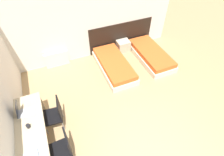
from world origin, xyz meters
name	(u,v)px	position (x,y,z in m)	size (l,w,h in m)	color
wall_back	(89,21)	(0.00, 4.25, 1.35)	(6.07, 0.05, 2.70)	silver
wall_left	(0,92)	(-2.56, 2.11, 1.35)	(0.05, 5.23, 2.70)	silver
headboard_panel	(121,36)	(1.16, 4.22, 0.52)	(2.45, 0.03, 1.04)	black
bed_near_window	(114,65)	(0.43, 3.19, 0.17)	(0.91, 1.98, 0.35)	beige
bed_near_door	(151,55)	(1.88, 3.19, 0.17)	(0.91, 1.98, 0.35)	beige
nightstand	(123,46)	(1.16, 4.00, 0.22)	(0.46, 0.37, 0.44)	beige
radiator	(57,59)	(-1.28, 4.13, 0.27)	(0.79, 0.12, 0.55)	silver
desk	(33,136)	(-2.23, 1.37, 0.58)	(0.61, 2.11, 0.74)	#C6B28E
chair_near_laptop	(55,114)	(-1.71, 1.81, 0.49)	(0.51, 0.51, 0.92)	black
chair_near_notebook	(62,148)	(-1.71, 0.92, 0.49)	(0.48, 0.48, 0.92)	black
laptop	(23,111)	(-2.31, 1.91, 0.81)	(0.38, 0.26, 0.37)	silver
open_notebook	(31,156)	(-2.25, 0.87, 0.75)	(0.28, 0.22, 0.02)	#1E4793
mug	(28,126)	(-2.24, 1.51, 0.78)	(0.08, 0.08, 0.09)	black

